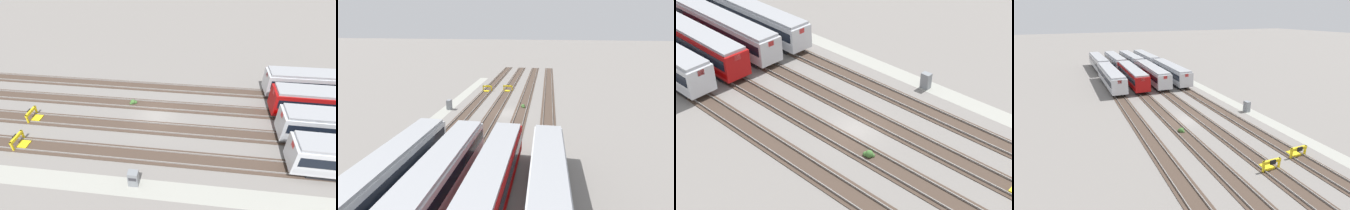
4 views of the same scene
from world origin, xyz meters
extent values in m
plane|color=gray|center=(0.00, 0.00, 0.00)|extent=(400.00, 400.00, 0.00)
cube|color=#9E9E93|center=(0.00, -10.23, 0.00)|extent=(54.00, 2.00, 0.01)
cube|color=#47382D|center=(0.00, -6.39, 0.03)|extent=(90.00, 2.23, 0.06)
cube|color=gray|center=(0.00, -5.68, 0.14)|extent=(90.00, 0.07, 0.15)
cube|color=gray|center=(0.00, -7.11, 0.14)|extent=(90.00, 0.07, 0.15)
cube|color=#47382D|center=(0.00, -2.13, 0.03)|extent=(90.00, 2.24, 0.06)
cube|color=gray|center=(0.00, -1.41, 0.14)|extent=(90.00, 0.07, 0.15)
cube|color=gray|center=(0.00, -2.85, 0.14)|extent=(90.00, 0.07, 0.15)
cube|color=#47382D|center=(0.00, 2.13, 0.03)|extent=(90.00, 2.24, 0.06)
cube|color=gray|center=(0.00, 2.85, 0.14)|extent=(90.00, 0.07, 0.15)
cube|color=gray|center=(0.00, 1.41, 0.14)|extent=(90.00, 0.07, 0.15)
cube|color=#47382D|center=(0.00, 6.39, 0.03)|extent=(90.00, 2.23, 0.06)
cube|color=gray|center=(0.00, 7.11, 0.14)|extent=(90.00, 0.07, 0.15)
cube|color=gray|center=(0.00, 5.68, 0.14)|extent=(90.00, 0.07, 0.15)
cube|color=silver|center=(41.28, -6.34, 2.05)|extent=(18.02, 2.94, 2.70)
cube|color=black|center=(41.28, -6.34, 2.37)|extent=(17.30, 2.98, 1.08)
cube|color=#B2B5BA|center=(41.28, -6.34, 1.29)|extent=(17.66, 2.97, 0.54)
cube|color=#999BA0|center=(41.28, -6.34, 3.55)|extent=(17.48, 2.66, 0.30)
cube|color=red|center=(50.24, -6.41, 3.05)|extent=(0.09, 0.70, 0.56)
cube|color=red|center=(32.32, -6.27, 3.05)|extent=(0.09, 0.70, 0.56)
cube|color=black|center=(46.86, -6.39, 0.35)|extent=(3.62, 2.27, 0.70)
cube|color=black|center=(35.70, -6.30, 0.35)|extent=(3.62, 2.27, 0.70)
cube|color=silver|center=(41.29, -2.15, 2.05)|extent=(18.04, 3.10, 2.70)
cube|color=black|center=(41.29, -2.15, 2.37)|extent=(17.32, 3.12, 1.08)
cube|color=#B2B5BA|center=(41.29, -2.15, 1.29)|extent=(17.68, 3.12, 0.54)
cube|color=#999BA0|center=(41.29, -2.15, 3.55)|extent=(17.50, 2.81, 0.30)
cube|color=red|center=(50.25, -2.00, 3.05)|extent=(0.09, 0.70, 0.56)
cube|color=red|center=(32.33, -2.30, 3.05)|extent=(0.09, 0.70, 0.56)
cube|color=black|center=(46.87, -2.06, 0.35)|extent=(3.64, 2.30, 0.70)
cube|color=black|center=(35.71, -2.24, 0.35)|extent=(3.64, 2.30, 0.70)
cube|color=#A80F0F|center=(22.40, 2.10, 2.05)|extent=(18.04, 3.07, 2.70)
cube|color=black|center=(22.40, 2.10, 2.37)|extent=(17.32, 3.10, 1.08)
cube|color=#990000|center=(22.40, 2.10, 1.29)|extent=(17.68, 3.10, 0.54)
cube|color=#999BA0|center=(22.40, 2.10, 3.55)|extent=(17.50, 2.78, 0.30)
cube|color=red|center=(31.36, 1.96, 3.05)|extent=(0.09, 0.70, 0.56)
cube|color=red|center=(13.44, 2.23, 3.05)|extent=(0.09, 0.70, 0.56)
cube|color=black|center=(27.98, 2.01, 0.35)|extent=(3.63, 2.29, 0.70)
cube|color=black|center=(16.82, 2.18, 0.35)|extent=(3.63, 2.29, 0.70)
cube|color=silver|center=(22.40, -2.13, 2.05)|extent=(18.05, 3.13, 2.70)
cube|color=black|center=(22.40, -2.13, 2.37)|extent=(17.33, 3.16, 1.08)
cube|color=#B2B5BA|center=(22.40, -2.13, 1.29)|extent=(17.69, 3.15, 0.54)
cube|color=#999BA0|center=(22.40, -2.13, 3.55)|extent=(17.50, 2.84, 0.30)
cube|color=red|center=(31.36, -2.29, 3.05)|extent=(0.09, 0.70, 0.56)
cube|color=red|center=(13.44, -1.96, 3.05)|extent=(0.09, 0.70, 0.56)
cube|color=black|center=(27.98, -2.23, 0.35)|extent=(3.64, 2.31, 0.70)
cube|color=black|center=(16.82, -2.02, 0.35)|extent=(3.64, 2.31, 0.70)
cube|color=silver|center=(22.40, -6.43, 2.05)|extent=(18.05, 3.15, 2.70)
cube|color=black|center=(22.40, -6.43, 2.37)|extent=(17.33, 3.18, 1.08)
cube|color=#B2B5BA|center=(22.40, -6.43, 1.29)|extent=(17.69, 3.17, 0.54)
cube|color=#999BA0|center=(22.40, -6.43, 3.55)|extent=(17.51, 2.86, 0.30)
cube|color=red|center=(31.36, -6.61, 3.05)|extent=(0.09, 0.70, 0.56)
cube|color=red|center=(13.44, -6.26, 3.05)|extent=(0.09, 0.70, 0.56)
cube|color=black|center=(27.98, -6.54, 0.35)|extent=(3.64, 2.31, 0.70)
cube|color=black|center=(16.82, -6.32, 0.35)|extent=(3.64, 2.31, 0.70)
cube|color=silver|center=(41.32, 6.45, 2.05)|extent=(18.06, 3.22, 2.70)
cube|color=black|center=(41.32, 6.45, 2.37)|extent=(17.34, 3.24, 1.08)
cube|color=#B2B5BA|center=(41.32, 6.45, 1.29)|extent=(17.70, 3.24, 0.54)
cube|color=#999BA0|center=(41.32, 6.45, 3.55)|extent=(17.51, 2.93, 0.30)
cube|color=red|center=(50.28, 6.65, 3.05)|extent=(0.10, 0.70, 0.56)
cube|color=red|center=(32.37, 6.24, 3.05)|extent=(0.10, 0.70, 0.56)
cube|color=black|center=(46.90, 6.58, 0.35)|extent=(3.65, 2.32, 0.70)
cube|color=black|center=(35.75, 6.32, 0.35)|extent=(3.65, 2.32, 0.70)
cube|color=silver|center=(22.40, 6.42, 2.05)|extent=(18.03, 2.98, 2.70)
cube|color=black|center=(22.40, 6.42, 2.37)|extent=(17.31, 3.01, 1.08)
cube|color=#B2B5BA|center=(22.40, 6.42, 1.29)|extent=(17.67, 3.00, 0.54)
cube|color=#999BA0|center=(22.40, 6.42, 3.55)|extent=(17.48, 2.69, 0.30)
cube|color=red|center=(31.36, 6.51, 3.05)|extent=(0.09, 0.70, 0.56)
cube|color=red|center=(13.44, 6.33, 3.05)|extent=(0.09, 0.70, 0.56)
cube|color=black|center=(27.98, 6.48, 0.35)|extent=(3.62, 2.28, 0.70)
cube|color=black|center=(16.82, 6.37, 0.35)|extent=(3.62, 2.28, 0.70)
cube|color=silver|center=(41.46, 2.15, 2.05)|extent=(18.04, 3.04, 2.70)
cube|color=black|center=(41.46, 2.15, 2.37)|extent=(17.32, 3.07, 1.08)
cube|color=#B2B5BA|center=(41.46, 2.15, 1.29)|extent=(17.68, 3.07, 0.54)
cube|color=#999BA0|center=(41.46, 2.15, 3.55)|extent=(17.49, 2.76, 0.30)
cube|color=red|center=(50.42, 2.27, 3.05)|extent=(0.09, 0.70, 0.56)
cube|color=red|center=(32.50, 2.03, 3.05)|extent=(0.09, 0.70, 0.56)
cube|color=black|center=(47.04, 2.22, 0.35)|extent=(3.63, 2.29, 0.70)
cube|color=black|center=(35.88, 2.07, 0.35)|extent=(3.63, 2.29, 0.70)
cube|color=yellow|center=(-13.59, -5.49, 0.57)|extent=(0.19, 0.19, 1.15)
cube|color=yellow|center=(-13.65, -7.29, 0.57)|extent=(0.19, 0.19, 1.15)
cube|color=yellow|center=(-13.62, -6.39, 1.00)|extent=(0.31, 2.01, 0.30)
cube|color=yellow|center=(-13.07, -6.41, 0.09)|extent=(1.14, 1.12, 0.18)
cube|color=black|center=(-13.80, -6.39, 1.00)|extent=(0.14, 0.60, 0.44)
cube|color=yellow|center=(-14.46, -1.23, 0.57)|extent=(0.18, 0.18, 1.15)
cube|color=yellow|center=(-14.50, -3.03, 0.57)|extent=(0.18, 0.18, 1.15)
cube|color=yellow|center=(-14.48, -2.13, 1.00)|extent=(0.29, 2.01, 0.30)
cube|color=yellow|center=(-13.93, -2.15, 0.09)|extent=(1.13, 1.11, 0.18)
cube|color=black|center=(-14.66, -2.13, 1.00)|extent=(0.13, 0.60, 0.44)
cube|color=gray|center=(-0.49, -9.83, 0.80)|extent=(0.90, 0.70, 1.60)
cube|color=#333338|center=(-0.49, -10.19, 1.04)|extent=(0.70, 0.04, 0.36)
sphere|color=#427033|center=(-3.33, 2.17, 0.28)|extent=(0.64, 0.64, 0.64)
sphere|color=#427033|center=(-3.03, 2.29, 0.18)|extent=(0.44, 0.44, 0.44)
sphere|color=#427033|center=(-3.55, 1.99, 0.14)|extent=(0.36, 0.36, 0.36)
camera|label=1|loc=(4.32, -24.10, 19.77)|focal=28.00mm
camera|label=2|loc=(38.89, 5.97, 13.62)|focal=28.00mm
camera|label=3|loc=(-21.57, 24.88, 23.95)|focal=50.00mm
camera|label=4|loc=(-30.58, 14.06, 13.86)|focal=28.00mm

